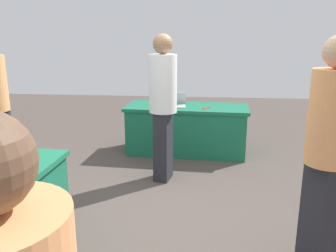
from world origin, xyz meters
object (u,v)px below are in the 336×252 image
object	(u,v)px
person_attendee_browsing	(329,145)
yarn_ball	(157,101)
person_attendee_standing	(163,101)
laptop_silver	(175,104)
scissors_red	(206,108)
table_foreground	(187,129)

from	to	relation	value
person_attendee_browsing	yarn_ball	size ratio (longest dim) A/B	16.22
person_attendee_standing	yarn_ball	xyz separation A→B (m)	(0.23, -1.21, -0.23)
laptop_silver	scissors_red	xyz separation A→B (m)	(-0.48, 0.10, -0.04)
person_attendee_standing	scissors_red	world-z (taller)	person_attendee_standing
table_foreground	person_attendee_browsing	size ratio (longest dim) A/B	1.06
table_foreground	person_attendee_standing	size ratio (longest dim) A/B	1.05
scissors_red	table_foreground	bearing A→B (deg)	-83.75
yarn_ball	scissors_red	bearing A→B (deg)	163.19
table_foreground	person_attendee_standing	xyz separation A→B (m)	(0.25, 1.12, 0.66)
person_attendee_standing	scissors_red	xyz separation A→B (m)	(-0.55, -0.98, -0.28)
laptop_silver	yarn_ball	bearing A→B (deg)	-24.58
table_foreground	laptop_silver	xyz separation A→B (m)	(0.18, 0.04, 0.41)
person_attendee_browsing	yarn_ball	world-z (taller)	person_attendee_browsing
person_attendee_standing	person_attendee_browsing	xyz separation A→B (m)	(-1.41, 1.64, -0.01)
table_foreground	yarn_ball	size ratio (longest dim) A/B	17.13
laptop_silver	table_foreground	bearing A→B (deg)	-167.01
person_attendee_standing	yarn_ball	world-z (taller)	person_attendee_standing
person_attendee_browsing	laptop_silver	bearing A→B (deg)	-174.08
yarn_ball	scissors_red	distance (m)	0.81
table_foreground	person_attendee_browsing	distance (m)	3.06
person_attendee_standing	laptop_silver	size ratio (longest dim) A/B	5.72
table_foreground	person_attendee_standing	distance (m)	1.32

